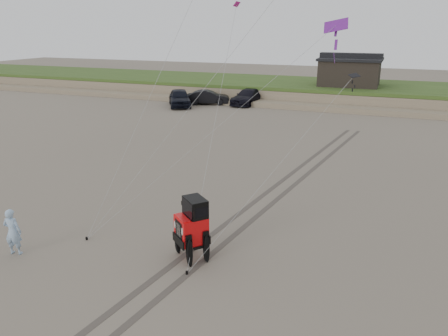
# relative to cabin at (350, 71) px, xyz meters

# --- Properties ---
(ground) EXTENTS (160.00, 160.00, 0.00)m
(ground) POSITION_rel_cabin_xyz_m (-2.00, -37.00, -3.24)
(ground) COLOR #6B6054
(ground) RESTS_ON ground
(dune_ridge) EXTENTS (160.00, 14.25, 1.73)m
(dune_ridge) POSITION_rel_cabin_xyz_m (-2.00, 0.50, -2.42)
(dune_ridge) COLOR #7A6B54
(dune_ridge) RESTS_ON ground
(cabin) EXTENTS (6.40, 5.40, 3.35)m
(cabin) POSITION_rel_cabin_xyz_m (0.00, 0.00, 0.00)
(cabin) COLOR black
(cabin) RESTS_ON dune_ridge
(truck_a) EXTENTS (4.35, 5.40, 1.73)m
(truck_a) POSITION_rel_cabin_xyz_m (-15.47, -9.36, -2.37)
(truck_a) COLOR black
(truck_a) RESTS_ON ground
(truck_b) EXTENTS (4.66, 2.89, 1.45)m
(truck_b) POSITION_rel_cabin_xyz_m (-13.27, -7.24, -2.51)
(truck_b) COLOR black
(truck_b) RESTS_ON ground
(truck_c) EXTENTS (2.87, 5.61, 1.56)m
(truck_c) POSITION_rel_cabin_xyz_m (-9.38, -5.68, -2.46)
(truck_c) COLOR black
(truck_c) RESTS_ON ground
(jeep) EXTENTS (4.62, 4.92, 1.76)m
(jeep) POSITION_rel_cabin_xyz_m (-1.15, -36.43, -2.36)
(jeep) COLOR red
(jeep) RESTS_ON ground
(man) EXTENTS (0.71, 0.55, 1.72)m
(man) POSITION_rel_cabin_xyz_m (-7.12, -38.52, -2.38)
(man) COLOR #89A2D5
(man) RESTS_ON ground
(stake_main) EXTENTS (0.08, 0.08, 0.12)m
(stake_main) POSITION_rel_cabin_xyz_m (-5.44, -36.73, -3.18)
(stake_main) COLOR black
(stake_main) RESTS_ON ground
(stake_aux) EXTENTS (0.08, 0.08, 0.12)m
(stake_aux) POSITION_rel_cabin_xyz_m (-0.82, -37.51, -3.18)
(stake_aux) COLOR black
(stake_aux) RESTS_ON ground
(tire_tracks) EXTENTS (5.22, 29.74, 0.01)m
(tire_tracks) POSITION_rel_cabin_xyz_m (0.00, -29.00, -3.23)
(tire_tracks) COLOR #4C443D
(tire_tracks) RESTS_ON ground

